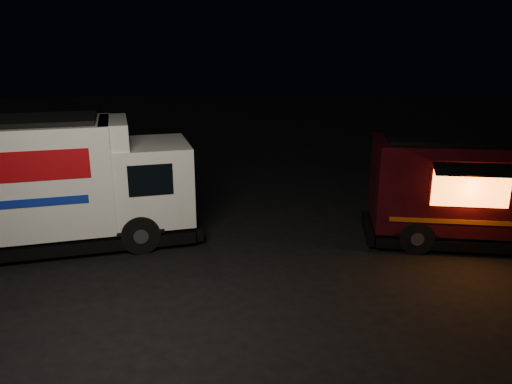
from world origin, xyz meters
name	(u,v)px	position (x,y,z in m)	size (l,w,h in m)	color
ground	(223,268)	(0.00, 0.00, 0.00)	(80.00, 80.00, 0.00)	black
white_truck	(51,183)	(-4.38, 1.79, 1.69)	(7.47, 2.55, 3.39)	white
red_truck	(485,191)	(6.90, 1.17, 1.42)	(6.09, 2.24, 2.84)	#370A10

